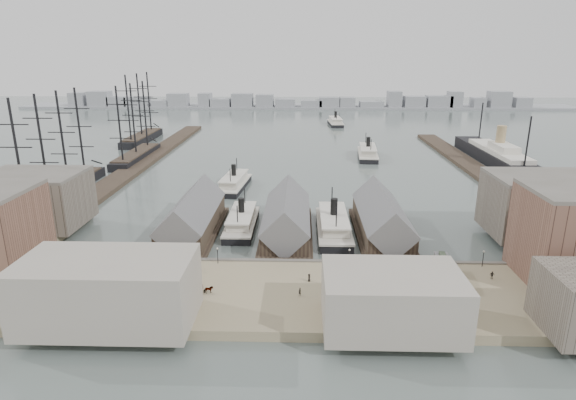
{
  "coord_description": "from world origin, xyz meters",
  "views": [
    {
      "loc": [
        4.07,
        -107.64,
        48.3
      ],
      "look_at": [
        0.0,
        30.0,
        6.0
      ],
      "focal_mm": 30.0,
      "sensor_mm": 36.0,
      "label": 1
    }
  ],
  "objects_px": {
    "tram": "(444,270)",
    "horse_cart_right": "(380,300)",
    "horse_cart_center": "(205,289)",
    "ferry_docked_west": "(242,221)",
    "ocean_steamer": "(498,157)",
    "horse_cart_left": "(60,270)"
  },
  "relations": [
    {
      "from": "horse_cart_center",
      "to": "horse_cart_right",
      "type": "height_order",
      "value": "horse_cart_right"
    },
    {
      "from": "horse_cart_center",
      "to": "ferry_docked_west",
      "type": "bearing_deg",
      "value": -17.38
    },
    {
      "from": "ocean_steamer",
      "to": "horse_cart_right",
      "type": "xyz_separation_m",
      "value": [
        -72.77,
        -130.81,
        -0.96
      ]
    },
    {
      "from": "ocean_steamer",
      "to": "horse_cart_center",
      "type": "bearing_deg",
      "value": -130.08
    },
    {
      "from": "horse_cart_right",
      "to": "tram",
      "type": "bearing_deg",
      "value": -67.79
    },
    {
      "from": "horse_cart_left",
      "to": "horse_cart_right",
      "type": "height_order",
      "value": "horse_cart_left"
    },
    {
      "from": "horse_cart_left",
      "to": "ferry_docked_west",
      "type": "bearing_deg",
      "value": -16.3
    },
    {
      "from": "ocean_steamer",
      "to": "tram",
      "type": "height_order",
      "value": "ocean_steamer"
    },
    {
      "from": "ferry_docked_west",
      "to": "horse_cart_right",
      "type": "height_order",
      "value": "ferry_docked_west"
    },
    {
      "from": "ferry_docked_west",
      "to": "tram",
      "type": "relative_size",
      "value": 2.36
    },
    {
      "from": "ferry_docked_west",
      "to": "horse_cart_center",
      "type": "distance_m",
      "value": 42.79
    },
    {
      "from": "ocean_steamer",
      "to": "horse_cart_right",
      "type": "bearing_deg",
      "value": -119.09
    },
    {
      "from": "tram",
      "to": "horse_cart_right",
      "type": "bearing_deg",
      "value": -138.53
    },
    {
      "from": "tram",
      "to": "horse_cart_right",
      "type": "relative_size",
      "value": 2.34
    },
    {
      "from": "ocean_steamer",
      "to": "horse_cart_left",
      "type": "height_order",
      "value": "ocean_steamer"
    },
    {
      "from": "ferry_docked_west",
      "to": "horse_cart_right",
      "type": "xyz_separation_m",
      "value": [
        32.23,
        -46.12,
        0.59
      ]
    },
    {
      "from": "horse_cart_left",
      "to": "horse_cart_right",
      "type": "distance_m",
      "value": 68.68
    },
    {
      "from": "tram",
      "to": "horse_cart_right",
      "type": "distance_m",
      "value": 19.06
    },
    {
      "from": "ocean_steamer",
      "to": "tram",
      "type": "distance_m",
      "value": 132.64
    },
    {
      "from": "ferry_docked_west",
      "to": "horse_cart_center",
      "type": "bearing_deg",
      "value": -92.98
    },
    {
      "from": "tram",
      "to": "horse_cart_center",
      "type": "height_order",
      "value": "tram"
    },
    {
      "from": "tram",
      "to": "horse_cart_center",
      "type": "bearing_deg",
      "value": -165.81
    }
  ]
}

